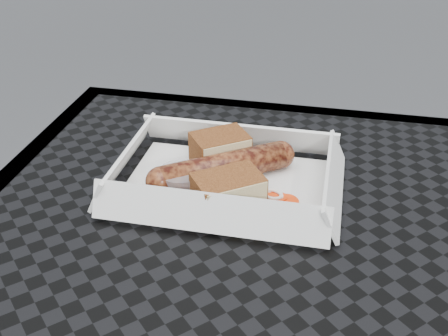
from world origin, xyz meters
name	(u,v)px	position (x,y,z in m)	size (l,w,h in m)	color
food_tray	(226,185)	(-0.13, 0.17, 0.75)	(0.22, 0.15, 0.00)	white
bratwurst	(223,168)	(-0.14, 0.17, 0.77)	(0.15, 0.12, 0.03)	brown
bread_near	(220,150)	(-0.15, 0.20, 0.77)	(0.06, 0.04, 0.04)	brown
bread_far	(228,191)	(-0.12, 0.12, 0.77)	(0.07, 0.05, 0.04)	brown
veg_garnish	(277,204)	(-0.07, 0.13, 0.75)	(0.03, 0.03, 0.00)	#F93B0A
napkin	(200,173)	(-0.17, 0.19, 0.75)	(0.12, 0.12, 0.00)	white
condiment_cup_sauce	(182,182)	(-0.18, 0.14, 0.76)	(0.05, 0.05, 0.03)	maroon
condiment_cup_empty	(228,158)	(-0.14, 0.20, 0.76)	(0.05, 0.05, 0.03)	silver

